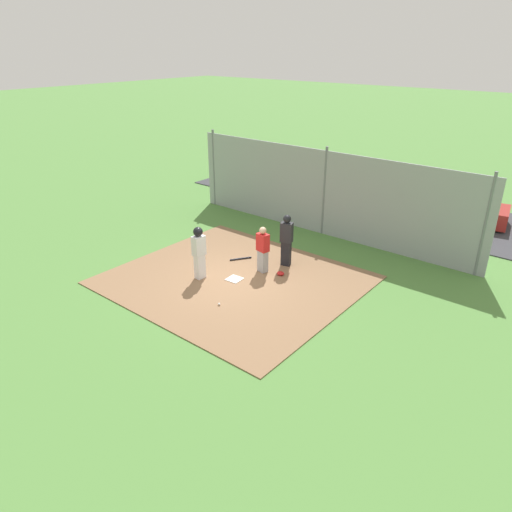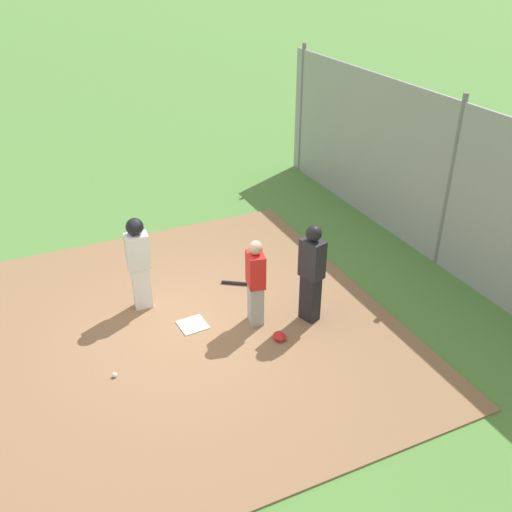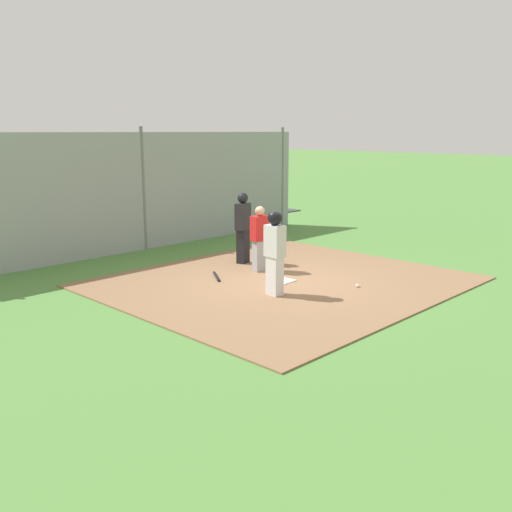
% 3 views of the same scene
% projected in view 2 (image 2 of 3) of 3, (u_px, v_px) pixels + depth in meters
% --- Properties ---
extents(ground_plane, '(140.00, 140.00, 0.00)m').
position_uv_depth(ground_plane, '(193.00, 327.00, 9.46)').
color(ground_plane, '#51843D').
extents(dirt_infield, '(7.20, 6.40, 0.03)m').
position_uv_depth(dirt_infield, '(193.00, 326.00, 9.45)').
color(dirt_infield, '#896647').
rests_on(dirt_infield, ground_plane).
extents(home_plate, '(0.47, 0.47, 0.02)m').
position_uv_depth(home_plate, '(193.00, 325.00, 9.44)').
color(home_plate, white).
rests_on(home_plate, dirt_infield).
extents(catcher, '(0.42, 0.33, 1.52)m').
position_uv_depth(catcher, '(256.00, 282.00, 9.16)').
color(catcher, '#9E9EA3').
rests_on(catcher, dirt_infield).
extents(umpire, '(0.44, 0.36, 1.74)m').
position_uv_depth(umpire, '(312.00, 272.00, 9.17)').
color(umpire, black).
rests_on(umpire, dirt_infield).
extents(runner, '(0.30, 0.40, 1.70)m').
position_uv_depth(runner, '(138.00, 258.00, 9.46)').
color(runner, silver).
rests_on(runner, dirt_infield).
extents(baseball_bat, '(0.47, 0.66, 0.06)m').
position_uv_depth(baseball_bat, '(241.00, 283.00, 10.52)').
color(baseball_bat, black).
rests_on(baseball_bat, dirt_infield).
extents(catcher_mask, '(0.24, 0.20, 0.12)m').
position_uv_depth(catcher_mask, '(279.00, 336.00, 9.09)').
color(catcher_mask, red).
rests_on(catcher_mask, dirt_infield).
extents(baseball, '(0.07, 0.07, 0.07)m').
position_uv_depth(baseball, '(115.00, 375.00, 8.32)').
color(baseball, white).
rests_on(baseball, dirt_infield).
extents(backstop_fence, '(12.00, 0.10, 3.35)m').
position_uv_depth(backstop_fence, '(449.00, 188.00, 10.53)').
color(backstop_fence, '#93999E').
rests_on(backstop_fence, ground_plane).
extents(parked_car_green, '(4.23, 1.94, 1.28)m').
position_uv_depth(parked_car_green, '(408.00, 127.00, 17.22)').
color(parked_car_green, '#235B38').
rests_on(parked_car_green, parking_lot).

